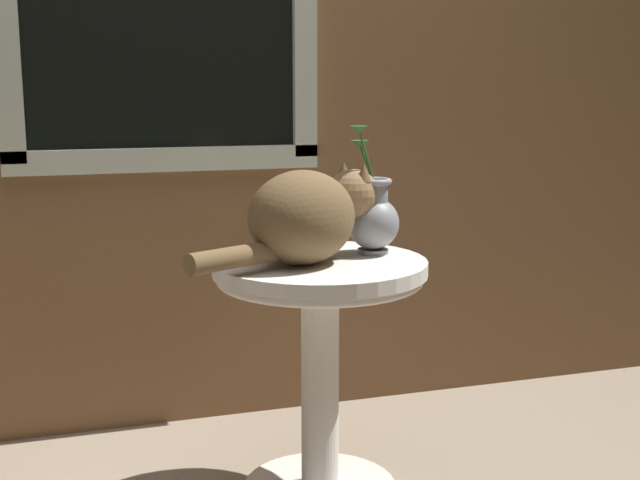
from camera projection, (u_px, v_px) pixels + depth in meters
name	position (u px, v px, depth m)	size (l,w,h in m)	color
wicker_side_table	(320.00, 334.00, 2.10)	(0.53, 0.53, 0.62)	silver
cat	(307.00, 215.00, 2.01)	(0.52, 0.32, 0.23)	brown
pewter_vase_with_ivy	(373.00, 217.00, 2.13)	(0.13, 0.13, 0.32)	gray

